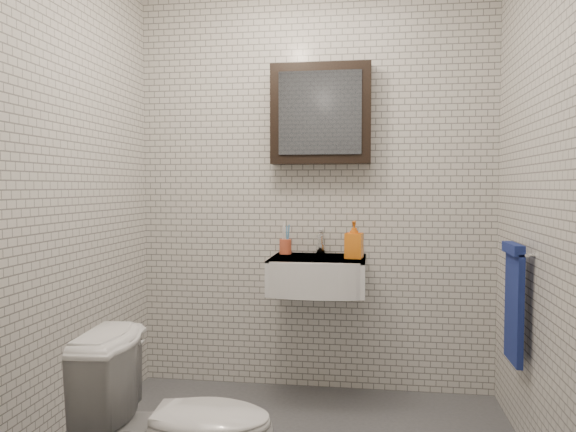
{
  "coord_description": "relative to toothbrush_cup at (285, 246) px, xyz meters",
  "views": [
    {
      "loc": [
        0.36,
        -2.47,
        1.26
      ],
      "look_at": [
        -0.08,
        0.45,
        1.11
      ],
      "focal_mm": 35.0,
      "sensor_mm": 36.0,
      "label": 1
    }
  ],
  "objects": [
    {
      "name": "toothbrush_cup",
      "position": [
        0.0,
        0.0,
        0.0
      ],
      "size": [
        0.1,
        0.1,
        0.2
      ],
      "rotation": [
        0.0,
        0.0,
        -0.4
      ],
      "color": "#D15534",
      "rests_on": "washbasin"
    },
    {
      "name": "soap_bottle",
      "position": [
        0.42,
        -0.15,
        0.06
      ],
      "size": [
        0.11,
        0.11,
        0.22
      ],
      "primitive_type": "imported",
      "rotation": [
        0.0,
        0.0,
        -0.13
      ],
      "color": "#F74E1A",
      "rests_on": "washbasin"
    },
    {
      "name": "towel_rail",
      "position": [
        1.21,
        -0.56,
        -0.18
      ],
      "size": [
        0.09,
        0.3,
        0.58
      ],
      "color": "silver",
      "rests_on": "room_shell"
    },
    {
      "name": "toilet",
      "position": [
        -0.18,
        -1.42,
        -0.54
      ],
      "size": [
        0.74,
        0.45,
        0.72
      ],
      "primitive_type": "imported",
      "rotation": [
        0.0,
        0.0,
        1.64
      ],
      "color": "white",
      "rests_on": "ground"
    },
    {
      "name": "faucet",
      "position": [
        0.21,
        0.02,
        0.02
      ],
      "size": [
        0.06,
        0.2,
        0.15
      ],
      "color": "silver",
      "rests_on": "washbasin"
    },
    {
      "name": "room_shell",
      "position": [
        0.16,
        -0.91,
        0.57
      ],
      "size": [
        2.22,
        2.02,
        2.51
      ],
      "color": "silver",
      "rests_on": "ground"
    },
    {
      "name": "mirror_cabinet",
      "position": [
        0.21,
        0.01,
        0.8
      ],
      "size": [
        0.6,
        0.15,
        0.6
      ],
      "color": "black",
      "rests_on": "room_shell"
    },
    {
      "name": "washbasin",
      "position": [
        0.21,
        -0.18,
        -0.14
      ],
      "size": [
        0.55,
        0.5,
        0.2
      ],
      "color": "white",
      "rests_on": "room_shell"
    }
  ]
}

